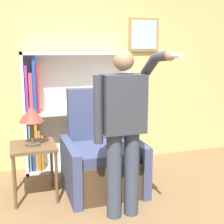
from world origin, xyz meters
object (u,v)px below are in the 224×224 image
Objects in this scene: bookcase at (66,113)px; person_standing at (123,125)px; armchair at (101,159)px; table_lamp at (31,116)px; side_table at (33,153)px.

person_standing is at bearing -77.99° from bookcase.
bookcase is 1.37× the size of armchair.
bookcase is at bearing 56.95° from table_lamp.
armchair is at bearing 1.21° from side_table.
person_standing is at bearing -87.84° from armchair.
table_lamp reaches higher than side_table.
table_lamp is at bearing -90.00° from side_table.
person_standing reaches higher than side_table.
table_lamp is at bearing -123.05° from bookcase.
bookcase is 0.97m from side_table.
table_lamp is (-0.82, 0.69, 0.00)m from person_standing.
bookcase is at bearing 102.01° from person_standing.
person_standing is 1.15m from side_table.
person_standing is at bearing -40.05° from side_table.
side_table is at bearing 90.00° from table_lamp.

